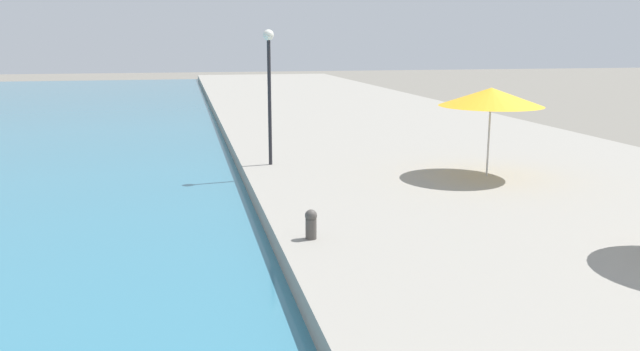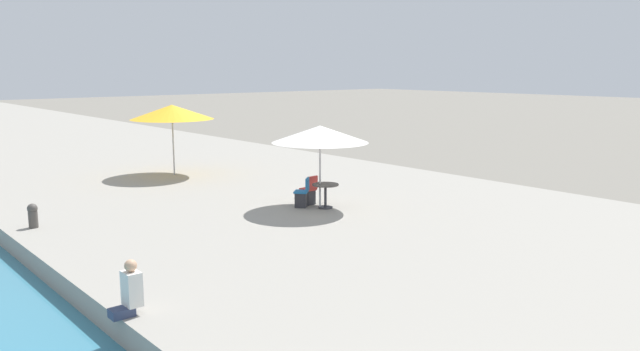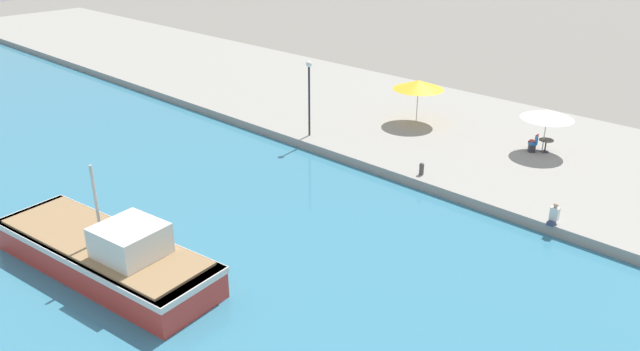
{
  "view_description": "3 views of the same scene",
  "coord_description": "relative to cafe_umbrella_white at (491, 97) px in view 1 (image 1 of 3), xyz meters",
  "views": [
    {
      "loc": [
        -1.84,
        2.6,
        4.74
      ],
      "look_at": [
        1.5,
        17.9,
        1.34
      ],
      "focal_mm": 35.0,
      "sensor_mm": 36.0,
      "label": 1
    },
    {
      "loc": [
        -3.84,
        -1.96,
        4.72
      ],
      "look_at": [
        8.05,
        12.12,
        1.54
      ],
      "focal_mm": 35.0,
      "sensor_mm": 36.0,
      "label": 2
    },
    {
      "loc": [
        -24.42,
        -1.37,
        13.4
      ],
      "look_at": [
        -4.0,
        18.0,
        1.14
      ],
      "focal_mm": 35.0,
      "sensor_mm": 36.0,
      "label": 3
    }
  ],
  "objects": [
    {
      "name": "quay_promenade",
      "position": [
        0.55,
        16.66,
        -2.76
      ],
      "size": [
        16.0,
        90.0,
        0.54
      ],
      "color": "gray",
      "rests_on": "ground_plane"
    },
    {
      "name": "cafe_umbrella_white",
      "position": [
        0.0,
        0.0,
        0.0
      ],
      "size": [
        3.22,
        3.22,
        2.78
      ],
      "color": "#B7B7B7",
      "rests_on": "quay_promenade"
    },
    {
      "name": "mooring_bollard",
      "position": [
        -6.73,
        -5.11,
        -2.15
      ],
      "size": [
        0.26,
        0.26,
        0.65
      ],
      "color": "#4C4742",
      "rests_on": "quay_promenade"
    },
    {
      "name": "lamppost",
      "position": [
        -6.45,
        3.28,
        0.6
      ],
      "size": [
        0.36,
        0.36,
        4.56
      ],
      "color": "#232328",
      "rests_on": "quay_promenade"
    }
  ]
}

